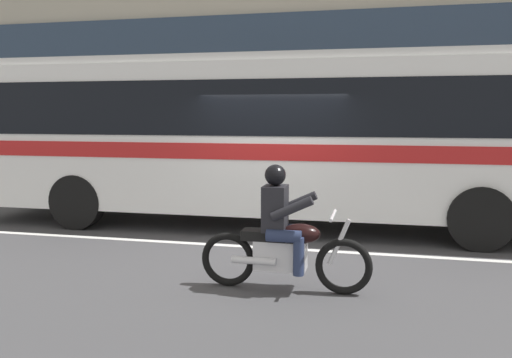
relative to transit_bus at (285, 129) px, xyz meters
The scene contains 6 objects.
ground_plane 2.23m from the transit_bus, 90.63° to the right, with size 60.00×60.00×0.00m, color #3D3D3F.
sidewalk_curb 4.30m from the transit_bus, 90.19° to the left, with size 28.00×3.80×0.15m, color #A39E93.
lane_center_stripe 2.60m from the transit_bus, 90.42° to the right, with size 26.60×0.14×0.01m, color silver.
transit_bus is the anchor object (origin of this frame).
motorcycle_with_rider 4.01m from the transit_bus, 80.37° to the right, with size 2.14×0.64×1.56m.
fire_hydrant 4.40m from the transit_bus, 135.25° to the left, with size 0.22×0.30×0.75m.
Camera 1 is at (1.74, -8.79, 2.17)m, focal length 36.85 mm.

